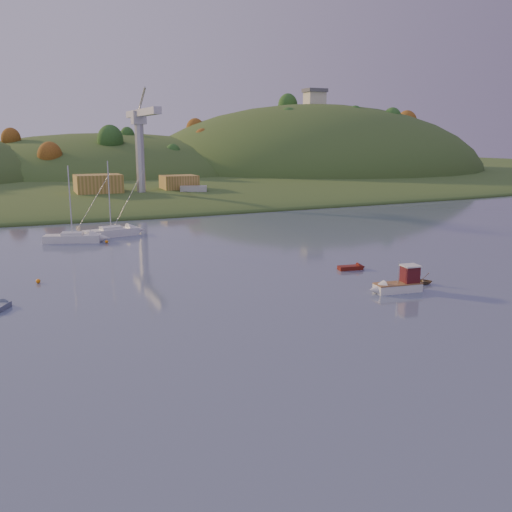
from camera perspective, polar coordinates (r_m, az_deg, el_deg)
name	(u,v)px	position (r m, az deg, el deg)	size (l,w,h in m)	color
far_shore	(76,177)	(254.24, -17.57, 7.57)	(620.00, 220.00, 1.50)	#32471C
shore_slope	(103,189)	(190.07, -15.08, 6.48)	(640.00, 150.00, 7.00)	#32471C
hill_center	(109,179)	(235.98, -14.52, 7.46)	(140.00, 120.00, 36.00)	#32471C
hill_right	(313,176)	(251.34, 5.74, 8.01)	(150.00, 130.00, 60.00)	#32471C
hilltop_house	(315,96)	(251.43, 5.90, 15.62)	(9.00, 7.00, 6.45)	beige
hillside_trees	(93,184)	(209.76, -16.01, 6.89)	(280.00, 50.00, 32.00)	#214518
wharf	(152,197)	(149.02, -10.39, 5.82)	(42.00, 16.00, 2.40)	slate
shed_west	(98,184)	(147.08, -15.49, 6.92)	(11.00, 8.00, 4.80)	olive
shed_east	(179,183)	(152.79, -7.70, 7.25)	(9.00, 7.00, 4.00)	olive
dock_crane	(141,133)	(144.07, -11.45, 11.95)	(3.20, 28.00, 20.30)	#B7B7BC
fishing_boat	(395,284)	(62.11, 13.70, -2.79)	(6.07, 2.56, 3.76)	silver
sailboat_near	(111,232)	(97.67, -14.29, 2.38)	(9.27, 4.28, 12.39)	silver
sailboat_far	(72,238)	(93.67, -17.88, 1.77)	(8.95, 5.14, 11.91)	silver
canoe	(419,281)	(66.38, 15.97, -2.43)	(2.19, 3.07, 0.64)	olive
paddler	(419,278)	(66.28, 15.99, -2.09)	(0.53, 0.35, 1.46)	black
red_tender	(355,267)	(71.94, 9.90, -1.13)	(3.69, 1.75, 1.21)	#58140C
grey_dinghy	(2,305)	(60.25, -24.02, -4.52)	(2.49, 3.30, 1.17)	slate
work_vessel	(194,196)	(147.95, -6.24, 5.99)	(16.64, 10.81, 4.03)	slate
buoy_1	(38,281)	(68.64, -20.95, -2.36)	(0.50, 0.50, 0.50)	orange
buoy_2	(107,242)	(91.38, -14.71, 1.39)	(0.50, 0.50, 0.50)	orange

